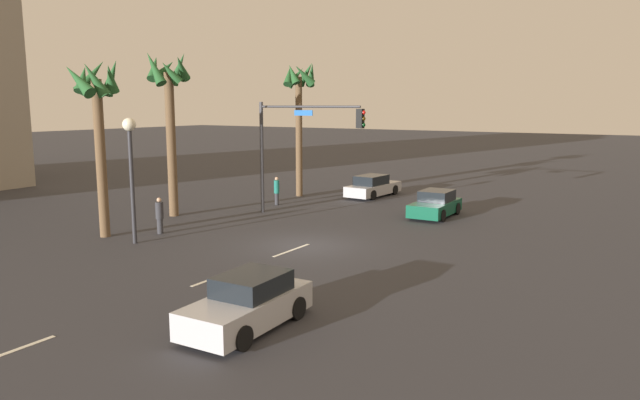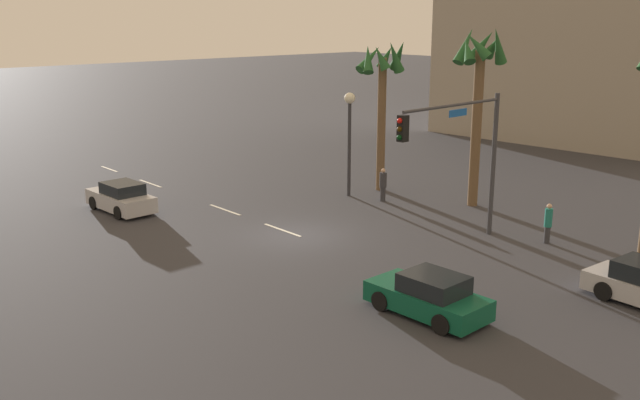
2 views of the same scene
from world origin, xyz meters
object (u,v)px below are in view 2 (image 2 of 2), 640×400
car_0 (121,198)px  palm_tree_1 (479,79)px  palm_tree_0 (383,80)px  streetlamp (349,123)px  pedestrian_1 (548,222)px  traffic_signal (464,144)px  car_1 (429,296)px  pedestrian_0 (383,184)px  building_1 (605,3)px

car_0 → palm_tree_1: 17.96m
palm_tree_1 → palm_tree_0: bearing=-168.4°
streetlamp → pedestrian_1: (11.18, 0.66, -2.93)m
traffic_signal → car_0: bearing=-150.1°
car_0 → traffic_signal: (13.92, 8.00, 3.52)m
streetlamp → palm_tree_1: 6.76m
car_0 → car_1: (17.71, 1.61, -0.03)m
pedestrian_0 → pedestrian_1: bearing=0.7°
traffic_signal → pedestrian_0: size_ratio=3.77×
car_1 → streetlamp: 15.72m
car_1 → palm_tree_1: size_ratio=0.46×
palm_tree_1 → pedestrian_1: bearing=-24.6°
car_1 → traffic_signal: traffic_signal is taller
car_1 → pedestrian_1: pedestrian_1 is taller
traffic_signal → palm_tree_1: (-3.52, 5.58, 1.99)m
car_1 → building_1: size_ratio=0.20×
pedestrian_0 → palm_tree_0: bearing=136.9°
building_1 → pedestrian_1: bearing=-68.1°
pedestrian_0 → building_1: bearing=97.6°
car_0 → streetlamp: streetlamp is taller
palm_tree_0 → palm_tree_1: bearing=11.6°
palm_tree_1 → streetlamp: bearing=-148.7°
car_1 → streetlamp: size_ratio=0.74×
car_0 → pedestrian_1: bearing=34.1°
car_0 → palm_tree_1: bearing=52.6°
pedestrian_0 → building_1: 29.71m
pedestrian_0 → palm_tree_0: size_ratio=0.21×
car_1 → streetlamp: streetlamp is taller
palm_tree_0 → pedestrian_0: bearing=-43.1°
pedestrian_1 → building_1: size_ratio=0.08×
car_0 → building_1: size_ratio=0.20×
pedestrian_0 → building_1: building_1 is taller
streetlamp → pedestrian_1: size_ratio=3.20×
pedestrian_0 → palm_tree_1: palm_tree_1 is taller
car_1 → pedestrian_0: pedestrian_0 is taller
car_1 → car_0: bearing=-174.8°
palm_tree_1 → building_1: 26.56m
car_0 → pedestrian_1: pedestrian_1 is taller
car_0 → palm_tree_0: size_ratio=0.51×
car_0 → palm_tree_0: (5.12, 12.49, 5.21)m
palm_tree_0 → palm_tree_1: (5.27, 1.08, 0.31)m
car_0 → streetlamp: size_ratio=0.76×
car_1 → pedestrian_0: size_ratio=2.35×
traffic_signal → pedestrian_1: size_ratio=3.78×
traffic_signal → building_1: bearing=109.2°
palm_tree_0 → building_1: (-1.96, 26.35, 4.13)m
car_1 → palm_tree_1: (-7.31, 11.96, 5.54)m
streetlamp → palm_tree_0: size_ratio=0.67×
streetlamp → palm_tree_0: palm_tree_0 is taller
streetlamp → palm_tree_1: (5.41, 3.29, 2.36)m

